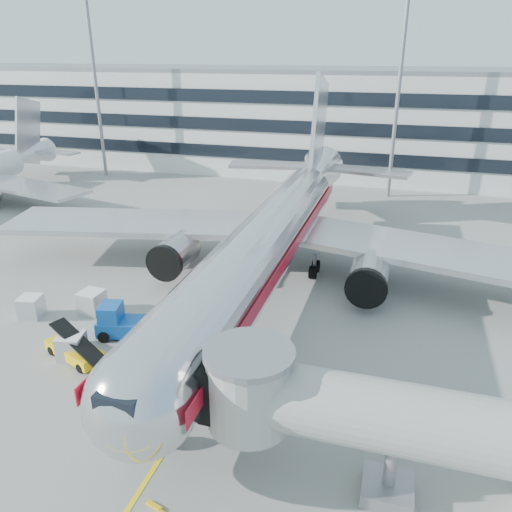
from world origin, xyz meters
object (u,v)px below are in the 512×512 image
(cargo_container_front, at_px, (72,346))
(cargo_container_right, at_px, (92,302))
(baggage_tug, at_px, (119,322))
(cargo_container_left, at_px, (31,307))
(main_jet, at_px, (272,234))
(ramp_worker, at_px, (101,318))
(belt_loader, at_px, (75,350))

(cargo_container_front, bearing_deg, cargo_container_right, 111.44)
(baggage_tug, height_order, cargo_container_left, baggage_tug)
(main_jet, height_order, ramp_worker, main_jet)
(belt_loader, bearing_deg, main_jet, 58.31)
(baggage_tug, xyz_separation_m, cargo_container_right, (-3.63, 2.32, -0.16))
(main_jet, height_order, baggage_tug, main_jet)
(belt_loader, distance_m, baggage_tug, 3.46)
(belt_loader, height_order, baggage_tug, baggage_tug)
(cargo_container_front, bearing_deg, main_jet, 57.75)
(belt_loader, height_order, cargo_container_right, belt_loader)
(cargo_container_right, bearing_deg, baggage_tug, -32.65)
(belt_loader, relative_size, cargo_container_front, 2.48)
(baggage_tug, bearing_deg, cargo_container_front, -114.74)
(cargo_container_left, relative_size, cargo_container_right, 1.03)
(main_jet, height_order, cargo_container_left, main_jet)
(baggage_tug, bearing_deg, main_jet, 55.84)
(belt_loader, xyz_separation_m, baggage_tug, (1.28, 3.19, 0.42))
(baggage_tug, distance_m, ramp_worker, 1.63)
(belt_loader, height_order, ramp_worker, belt_loader)
(cargo_container_left, bearing_deg, cargo_container_front, -31.28)
(baggage_tug, relative_size, ramp_worker, 1.94)
(cargo_container_left, bearing_deg, cargo_container_right, 24.85)
(cargo_container_left, height_order, ramp_worker, ramp_worker)
(main_jet, height_order, cargo_container_right, main_jet)
(cargo_container_front, bearing_deg, cargo_container_left, 148.72)
(main_jet, relative_size, ramp_worker, 28.37)
(cargo_container_right, relative_size, cargo_container_front, 0.93)
(baggage_tug, height_order, ramp_worker, baggage_tug)
(cargo_container_right, bearing_deg, cargo_container_left, -155.15)
(baggage_tug, bearing_deg, ramp_worker, 168.47)
(belt_loader, distance_m, ramp_worker, 3.54)
(cargo_container_front, xyz_separation_m, ramp_worker, (-0.13, 3.50, 0.07))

